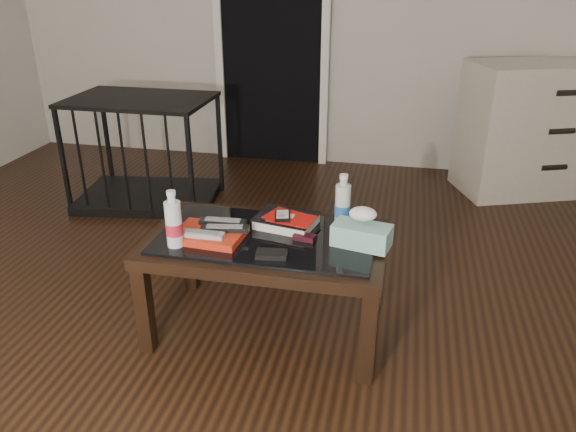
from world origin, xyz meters
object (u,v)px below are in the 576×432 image
Objects in this scene: coffee_table at (267,249)px; water_bottle_left at (173,219)px; textbook at (286,221)px; pet_crate at (147,169)px; dresser at (551,128)px; water_bottle_right at (343,201)px; tissue_box at (362,235)px.

water_bottle_left reaches higher than coffee_table.
water_bottle_left reaches higher than textbook.
pet_crate is 1.68m from textbook.
dresser is at bearing 50.04° from water_bottle_left.
coffee_table is 0.38m from water_bottle_right.
tissue_box is at bearing -0.66° from coffee_table.
pet_crate is at bearing 153.14° from tissue_box.
coffee_table is 0.77× the size of dresser.
textbook is at bearing 172.84° from tissue_box.
dresser reaches higher than tissue_box.
dresser is 2.44m from textbook.
coffee_table is 4.20× the size of water_bottle_left.
pet_crate is 3.90× the size of textbook.
water_bottle_left is (-0.40, -0.28, 0.10)m from textbook.
tissue_box is (0.40, -0.00, 0.11)m from coffee_table.
pet_crate is 4.10× the size of water_bottle_left.
water_bottle_left is at bearing -68.19° from pet_crate.
dresser is at bearing 64.13° from textbook.
water_bottle_left is at bearing -155.59° from tissue_box.
textbook is at bearing -147.43° from dresser.
pet_crate is 4.10× the size of water_bottle_right.
tissue_box is at bearing -8.38° from textbook.
water_bottle_right is (1.45, -1.10, 0.35)m from pet_crate.
textbook is 0.50m from water_bottle_left.
pet_crate is 2.01m from tissue_box.
textbook is 1.05× the size of water_bottle_left.
water_bottle_left is 0.76m from tissue_box.
tissue_box is (1.55, -1.26, 0.28)m from pet_crate.
water_bottle_right is at bearing 133.59° from tissue_box.
textbook is at bearing 34.66° from water_bottle_left.
dresser is 2.91m from water_bottle_left.
water_bottle_right reaches higher than coffee_table.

